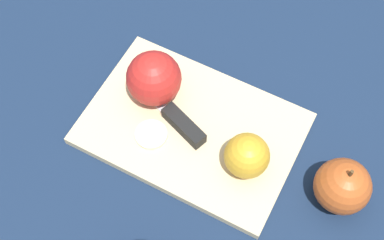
# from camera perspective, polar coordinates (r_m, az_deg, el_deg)

# --- Properties ---
(ground_plane) EXTENTS (4.00, 4.00, 0.00)m
(ground_plane) POSITION_cam_1_polar(r_m,az_deg,el_deg) (0.83, -0.00, -1.16)
(ground_plane) COLOR #14233D
(cutting_board) EXTENTS (0.36, 0.27, 0.01)m
(cutting_board) POSITION_cam_1_polar(r_m,az_deg,el_deg) (0.83, -0.00, -0.92)
(cutting_board) COLOR #D1B789
(cutting_board) RESTS_ON ground_plane
(apple_half_left) EXTENTS (0.07, 0.07, 0.07)m
(apple_half_left) POSITION_cam_1_polar(r_m,az_deg,el_deg) (0.76, 5.88, -3.80)
(apple_half_left) COLOR gold
(apple_half_left) RESTS_ON cutting_board
(apple_half_right) EXTENTS (0.09, 0.09, 0.09)m
(apple_half_right) POSITION_cam_1_polar(r_m,az_deg,el_deg) (0.81, -4.10, 4.44)
(apple_half_right) COLOR red
(apple_half_right) RESTS_ON cutting_board
(knife) EXTENTS (0.15, 0.10, 0.02)m
(knife) POSITION_cam_1_polar(r_m,az_deg,el_deg) (0.81, -1.21, -0.30)
(knife) COLOR silver
(knife) RESTS_ON cutting_board
(apple_slice) EXTENTS (0.05, 0.05, 0.01)m
(apple_slice) POSITION_cam_1_polar(r_m,az_deg,el_deg) (0.81, -4.38, -1.56)
(apple_slice) COLOR beige
(apple_slice) RESTS_ON cutting_board
(apple_whole) EXTENTS (0.08, 0.08, 0.09)m
(apple_whole) POSITION_cam_1_polar(r_m,az_deg,el_deg) (0.78, 15.75, -6.82)
(apple_whole) COLOR #AD4C1E
(apple_whole) RESTS_ON ground_plane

